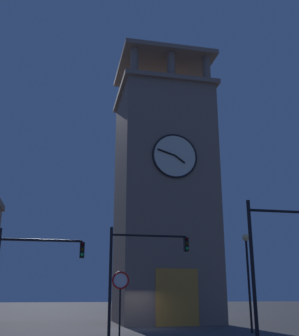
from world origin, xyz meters
The scene contains 7 objects.
ground_plane centered at (0.00, 0.00, 0.00)m, with size 200.00×200.00×0.00m, color #424247.
clocktower centered at (-3.03, -5.32, 10.36)m, with size 8.29×8.01×24.90m.
traffic_signal_near centered at (-3.63, 12.10, 4.07)m, with size 3.69×0.41×6.14m.
traffic_signal_mid centered at (6.89, 8.05, 3.46)m, with size 4.05×0.41×5.18m.
traffic_signal_far centered at (1.40, 6.53, 3.82)m, with size 4.33×0.41×5.63m.
street_lamp centered at (-5.84, 4.46, 3.97)m, with size 0.44×0.44×5.79m.
no_horn_sign centered at (2.74, 9.71, 2.49)m, with size 0.78×0.14×3.17m.
Camera 1 is at (5.46, 28.72, 2.18)m, focal length 44.51 mm.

